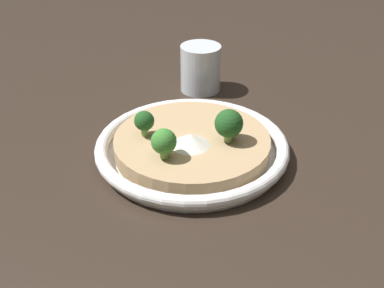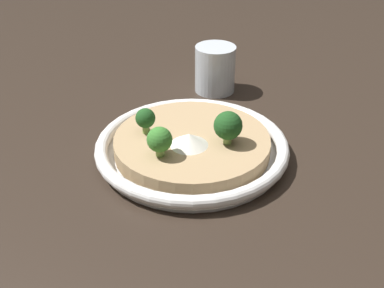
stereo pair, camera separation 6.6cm
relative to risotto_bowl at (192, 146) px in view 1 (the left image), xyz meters
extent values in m
plane|color=#2D231C|center=(0.00, 0.00, -0.02)|extent=(6.00, 6.00, 0.00)
cylinder|color=white|center=(0.00, 0.00, -0.01)|extent=(0.25, 0.25, 0.01)
torus|color=white|center=(0.00, 0.00, 0.00)|extent=(0.27, 0.27, 0.02)
cylinder|color=tan|center=(0.00, 0.00, 0.00)|extent=(0.22, 0.22, 0.02)
cone|color=white|center=(0.00, 0.02, 0.02)|extent=(0.05, 0.05, 0.02)
cylinder|color=#759E4C|center=(0.07, 0.00, 0.02)|extent=(0.01, 0.01, 0.02)
sphere|color=#1E4C1E|center=(0.07, 0.00, 0.04)|extent=(0.03, 0.03, 0.03)
cylinder|color=#759E4C|center=(0.03, 0.05, 0.02)|extent=(0.02, 0.02, 0.02)
sphere|color=#387A2D|center=(0.03, 0.05, 0.04)|extent=(0.03, 0.03, 0.03)
cylinder|color=#84A856|center=(-0.05, 0.01, 0.02)|extent=(0.02, 0.02, 0.02)
sphere|color=#1E4C1E|center=(-0.05, 0.01, 0.04)|extent=(0.04, 0.04, 0.04)
cylinder|color=silver|center=(0.00, -0.22, 0.03)|extent=(0.07, 0.07, 0.08)
camera|label=1|loc=(-0.04, 0.56, 0.36)|focal=45.00mm
camera|label=2|loc=(-0.10, 0.56, 0.36)|focal=45.00mm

